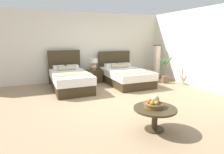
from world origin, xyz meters
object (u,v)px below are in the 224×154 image
object	(u,v)px
nightstand	(94,76)
table_lamp	(94,63)
potted_palm	(165,75)
bed_near_corner	(125,76)
floor_lamp_corner	(157,62)
bed_near_window	(70,79)
coffee_table	(155,113)
fruit_bowl	(154,103)

from	to	relation	value
nightstand	table_lamp	size ratio (longest dim) A/B	1.32
nightstand	potted_palm	world-z (taller)	potted_palm
bed_near_corner	table_lamp	size ratio (longest dim) A/B	4.99
floor_lamp_corner	potted_palm	xyz separation A→B (m)	(-0.22, -0.90, -0.37)
bed_near_window	table_lamp	distance (m)	1.30
bed_near_corner	table_lamp	distance (m)	1.28
nightstand	coffee_table	size ratio (longest dim) A/B	0.73
coffee_table	fruit_bowl	world-z (taller)	fruit_bowl
bed_near_corner	potted_palm	world-z (taller)	bed_near_corner
bed_near_corner	floor_lamp_corner	bearing A→B (deg)	14.94
potted_palm	bed_near_corner	bearing A→B (deg)	162.25
table_lamp	bed_near_corner	bearing A→B (deg)	-35.24
table_lamp	floor_lamp_corner	size ratio (longest dim) A/B	0.32
bed_near_window	fruit_bowl	xyz separation A→B (m)	(0.92, -3.48, 0.19)
table_lamp	fruit_bowl	distance (m)	4.18
bed_near_corner	floor_lamp_corner	size ratio (longest dim) A/B	1.57
fruit_bowl	potted_palm	world-z (taller)	potted_palm
fruit_bowl	coffee_table	bearing A→B (deg)	-84.86
coffee_table	fruit_bowl	bearing A→B (deg)	95.14
bed_near_corner	coffee_table	size ratio (longest dim) A/B	2.76
coffee_table	floor_lamp_corner	bearing A→B (deg)	55.41
coffee_table	fruit_bowl	size ratio (longest dim) A/B	2.16
fruit_bowl	bed_near_window	bearing A→B (deg)	104.87
bed_near_window	floor_lamp_corner	size ratio (longest dim) A/B	1.53
fruit_bowl	floor_lamp_corner	world-z (taller)	floor_lamp_corner
bed_near_window	table_lamp	size ratio (longest dim) A/B	4.85
bed_near_window	bed_near_corner	distance (m)	2.01
nightstand	potted_palm	xyz separation A→B (m)	(2.42, -1.13, 0.08)
bed_near_corner	potted_palm	size ratio (longest dim) A/B	2.13
bed_near_window	nightstand	world-z (taller)	bed_near_window
coffee_table	bed_near_window	bearing A→B (deg)	104.75
bed_near_corner	floor_lamp_corner	distance (m)	1.75
table_lamp	floor_lamp_corner	xyz separation A→B (m)	(2.64, -0.25, -0.04)
table_lamp	fruit_bowl	xyz separation A→B (m)	(-0.10, -4.18, -0.22)
table_lamp	floor_lamp_corner	world-z (taller)	floor_lamp_corner
nightstand	bed_near_corner	bearing A→B (deg)	-34.45
bed_near_window	fruit_bowl	distance (m)	3.61
table_lamp	potted_palm	world-z (taller)	potted_palm
nightstand	table_lamp	world-z (taller)	table_lamp
bed_near_window	bed_near_corner	xyz separation A→B (m)	(2.01, 0.00, -0.02)
bed_near_window	fruit_bowl	bearing A→B (deg)	-75.13
nightstand	potted_palm	distance (m)	2.67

